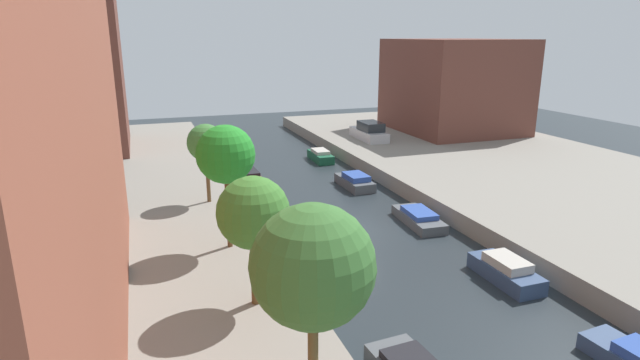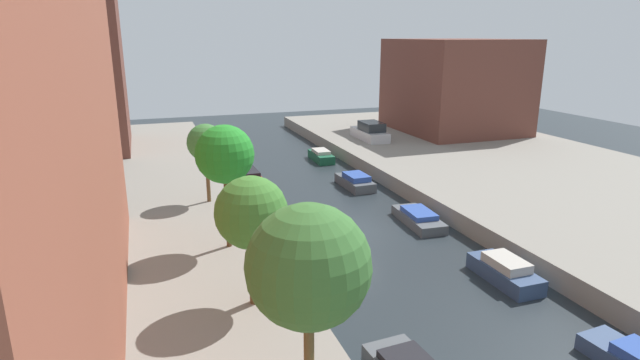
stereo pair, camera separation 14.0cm
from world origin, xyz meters
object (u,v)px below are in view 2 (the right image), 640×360
at_px(moored_boat_left_5, 233,155).
at_px(street_tree_3, 206,143).
at_px(moored_boat_right_5, 321,156).
at_px(moored_boat_left_2, 322,270).
at_px(street_tree_1, 251,214).
at_px(moored_boat_right_3, 419,218).
at_px(moored_boat_right_4, 355,182).
at_px(moored_boat_left_4, 248,177).
at_px(low_block_right, 455,86).
at_px(parked_car, 370,132).
at_px(moored_boat_left_3, 267,212).
at_px(street_tree_0, 308,267).
at_px(moored_boat_right_2, 505,271).
at_px(street_tree_2, 225,155).

bearing_deg(moored_boat_left_5, street_tree_3, -105.27).
bearing_deg(moored_boat_right_5, street_tree_3, -133.99).
height_order(moored_boat_left_2, moored_boat_left_5, moored_boat_left_5).
relative_size(street_tree_1, moored_boat_left_5, 0.97).
bearing_deg(moored_boat_right_3, moored_boat_right_4, 94.21).
bearing_deg(street_tree_3, moored_boat_right_4, 15.93).
xyz_separation_m(street_tree_1, moored_boat_left_4, (3.43, 18.14, -3.85)).
height_order(low_block_right, parked_car, low_block_right).
height_order(moored_boat_left_4, moored_boat_left_5, moored_boat_left_5).
height_order(moored_boat_left_4, moored_boat_right_5, moored_boat_right_5).
relative_size(street_tree_1, moored_boat_right_3, 1.12).
distance_m(moored_boat_left_4, moored_boat_left_5, 6.54).
xyz_separation_m(moored_boat_left_4, moored_boat_right_5, (6.84, 4.17, 0.03)).
bearing_deg(moored_boat_right_3, moored_boat_right_5, 90.74).
height_order(low_block_right, moored_boat_left_3, low_block_right).
xyz_separation_m(street_tree_0, moored_boat_left_2, (3.44, 8.87, -4.69)).
height_order(street_tree_0, moored_boat_right_3, street_tree_0).
bearing_deg(moored_boat_right_3, moored_boat_left_2, -148.78).
bearing_deg(moored_boat_left_5, low_block_right, 3.81).
relative_size(moored_boat_left_2, moored_boat_right_4, 0.96).
xyz_separation_m(street_tree_0, moored_boat_right_2, (10.45, 6.08, -4.59)).
bearing_deg(moored_boat_left_5, street_tree_2, -100.28).
relative_size(moored_boat_left_3, moored_boat_right_3, 1.15).
xyz_separation_m(street_tree_0, moored_boat_left_5, (3.55, 30.70, -4.58)).
bearing_deg(moored_boat_right_5, moored_boat_right_2, -89.52).
xyz_separation_m(moored_boat_left_2, moored_boat_right_2, (7.01, -2.79, 0.10)).
bearing_deg(moored_boat_left_4, moored_boat_left_3, -93.17).
distance_m(moored_boat_left_3, moored_boat_left_5, 13.78).
xyz_separation_m(low_block_right, moored_boat_right_4, (-14.95, -11.59, -4.80)).
height_order(street_tree_1, moored_boat_right_4, street_tree_1).
xyz_separation_m(moored_boat_left_3, moored_boat_left_4, (0.40, 7.23, 0.08)).
distance_m(street_tree_2, moored_boat_right_2, 12.49).
relative_size(moored_boat_left_3, moored_boat_left_5, 0.99).
bearing_deg(street_tree_1, moored_boat_left_5, 81.82).
height_order(street_tree_2, street_tree_3, street_tree_2).
xyz_separation_m(street_tree_1, parked_car, (15.55, 24.44, -2.56)).
xyz_separation_m(street_tree_0, moored_boat_right_4, (9.92, 20.53, -4.62)).
xyz_separation_m(street_tree_0, street_tree_2, (-0.00, 11.14, 0.02)).
xyz_separation_m(street_tree_1, moored_boat_left_3, (3.03, 10.91, -3.93)).
xyz_separation_m(street_tree_2, street_tree_3, (0.00, 6.55, -0.79)).
bearing_deg(moored_boat_left_5, street_tree_0, -96.59).
bearing_deg(moored_boat_right_4, moored_boat_right_3, -85.79).
distance_m(street_tree_3, moored_boat_right_5, 15.28).
bearing_deg(street_tree_1, parked_car, 57.54).
xyz_separation_m(low_block_right, moored_boat_left_3, (-21.84, -15.19, -4.92)).
bearing_deg(low_block_right, moored_boat_right_3, -127.17).
height_order(parked_car, moored_boat_left_4, parked_car).
height_order(street_tree_2, moored_boat_right_3, street_tree_2).
bearing_deg(moored_boat_right_3, moored_boat_left_4, 122.52).
relative_size(street_tree_1, parked_car, 0.96).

